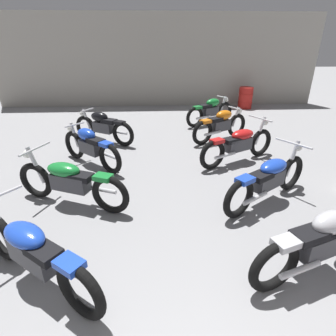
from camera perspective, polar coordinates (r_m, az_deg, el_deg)
name	(u,v)px	position (r m, az deg, el deg)	size (l,w,h in m)	color
back_wall	(158,61)	(12.04, -2.09, 21.46)	(13.31, 0.24, 3.60)	#9E998E
motorcycle_left_row_1	(33,252)	(3.51, -26.42, -15.49)	(1.81, 1.37, 0.97)	black
motorcycle_left_row_2	(70,181)	(4.85, -19.89, -2.58)	(2.05, 1.01, 0.97)	black
motorcycle_left_row_3	(90,146)	(6.30, -15.96, 4.43)	(1.53, 1.41, 0.88)	black
motorcycle_left_row_4	(103,126)	(7.71, -13.45, 8.50)	(1.76, 1.09, 0.88)	black
motorcycle_right_row_1	(320,242)	(3.74, 29.30, -13.41)	(1.89, 0.79, 0.88)	black
motorcycle_right_row_2	(269,178)	(4.95, 20.35, -2.06)	(1.86, 1.31, 0.97)	black
motorcycle_right_row_3	(239,144)	(6.43, 14.61, 4.97)	(1.96, 1.16, 0.97)	black
motorcycle_right_row_4	(221,125)	(7.81, 11.01, 8.93)	(1.75, 1.10, 0.88)	black
motorcycle_right_row_5	(210,111)	(9.37, 8.87, 11.79)	(1.75, 1.10, 0.88)	black
oil_drum	(245,98)	(12.05, 15.91, 13.96)	(0.59, 0.59, 0.85)	red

